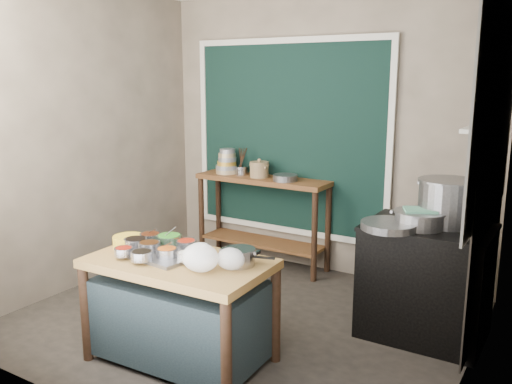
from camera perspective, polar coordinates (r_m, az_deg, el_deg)
The scene contains 30 objects.
floor at distance 4.61m, azimuth -1.72°, elevation -13.45°, with size 3.50×3.00×0.02m, color #2C2621.
back_wall at distance 5.52m, azimuth 6.87°, elevation 5.99°, with size 3.50×0.02×2.80m, color gray.
left_wall at distance 5.37m, azimuth -17.79°, elevation 5.33°, with size 0.02×3.00×2.80m, color gray.
right_wall at distance 3.56m, azimuth 22.54°, elevation 1.83°, with size 0.02×3.00×2.80m, color gray.
curtain_panel at distance 5.64m, azimuth 3.45°, elevation 5.67°, with size 2.10×0.02×1.90m, color black.
curtain_frame at distance 5.63m, azimuth 3.40°, elevation 5.66°, with size 2.22×0.03×2.02m, color beige, non-canonical shape.
tile_panel at distance 4.06m, azimuth 24.00°, elevation 9.27°, with size 0.02×1.70×1.70m, color #B2B2AA.
soot_patch at distance 4.35m, azimuth 22.95°, elevation -5.98°, with size 0.01×1.30×1.30m, color black.
wall_shelf at distance 4.39m, azimuth 22.91°, elevation 6.21°, with size 0.22×0.70×0.03m, color beige.
prep_table at distance 3.91m, azimuth -7.98°, elevation -12.26°, with size 1.25×0.72×0.75m, color olive.
back_counter at distance 5.74m, azimuth 0.67°, elevation -3.10°, with size 1.45×0.40×0.95m, color brown.
stove_block at distance 4.41m, azimuth 17.40°, elevation -9.09°, with size 0.90×0.68×0.85m, color black.
stove_top at distance 4.28m, azimuth 17.77°, elevation -3.57°, with size 0.92×0.69×0.03m, color black.
condiment_tray at distance 3.88m, azimuth -9.98°, elevation -6.37°, with size 0.54×0.39×0.02m, color gray.
condiment_bowls at distance 3.89m, azimuth -10.13°, elevation -5.61°, with size 0.63×0.52×0.07m.
yellow_basin at distance 4.08m, azimuth -13.24°, elevation -5.12°, with size 0.23×0.23×0.09m, color yellow.
saucepan at distance 3.60m, azimuth -1.71°, elevation -6.85°, with size 0.21×0.21×0.12m, color gray, non-canonical shape.
plastic_bag_a at distance 3.50m, azimuth -5.89°, elevation -6.88°, with size 0.25×0.21×0.19m, color white.
plastic_bag_b at distance 3.53m, azimuth -2.68°, elevation -7.05°, with size 0.19×0.16×0.14m, color white.
bowl_stack at distance 5.85m, azimuth -3.08°, elevation 3.10°, with size 0.24×0.24×0.27m.
utensil_cup at distance 5.78m, azimuth -1.48°, elevation 2.29°, with size 0.15×0.15×0.09m, color gray.
ceramic_crock at distance 5.62m, azimuth 0.34°, elevation 2.28°, with size 0.21×0.21×0.14m, color #7F6245, non-canonical shape.
wide_bowl at distance 5.44m, azimuth 3.08°, elevation 1.51°, with size 0.25×0.25×0.06m, color gray.
stock_pot at distance 4.30m, azimuth 19.43°, elevation -1.03°, with size 0.45×0.45×0.35m, color gray, non-canonical shape.
pot_lid at distance 4.22m, azimuth 22.13°, elevation -0.82°, with size 0.45×0.45×0.02m, color gray.
steamer at distance 4.18m, azimuth 16.84°, elevation -2.77°, with size 0.39×0.39×0.13m, color gray, non-canonical shape.
green_cloth at distance 4.16m, azimuth 16.90°, elevation -1.82°, with size 0.23×0.18×0.02m, color #519576.
shallow_pan at distance 4.09m, azimuth 13.82°, elevation -3.45°, with size 0.41×0.41×0.05m, color gray.
shelf_bowl_stack at distance 4.32m, azimuth 22.83°, elevation 7.03°, with size 0.14×0.14×0.11m.
shelf_bowl_green at distance 4.56m, azimuth 23.30°, elevation 6.83°, with size 0.12×0.12×0.04m, color gray.
Camera 1 is at (2.30, -3.47, 1.98)m, focal length 38.00 mm.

